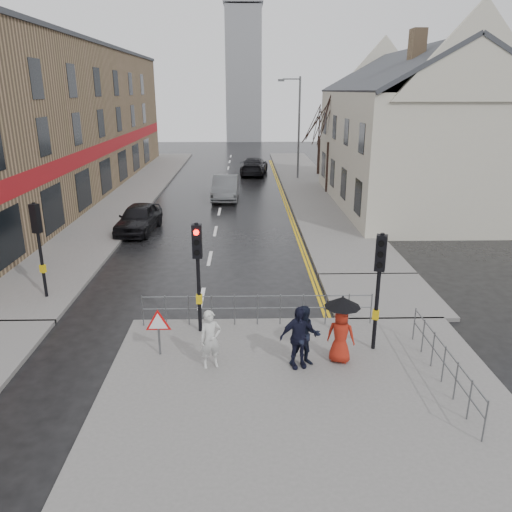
{
  "coord_description": "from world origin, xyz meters",
  "views": [
    {
      "loc": [
        1.59,
        -13.54,
        7.12
      ],
      "look_at": [
        1.96,
        2.89,
        1.63
      ],
      "focal_mm": 35.0,
      "sensor_mm": 36.0,
      "label": 1
    }
  ],
  "objects_px": {
    "pedestrian_a": "(211,339)",
    "pedestrian_with_umbrella": "(341,325)",
    "pedestrian_d": "(298,337)",
    "car_parked": "(139,218)",
    "car_mid": "(226,188)",
    "pedestrian_b": "(305,336)"
  },
  "relations": [
    {
      "from": "pedestrian_a",
      "to": "pedestrian_with_umbrella",
      "type": "relative_size",
      "value": 0.85
    },
    {
      "from": "pedestrian_b",
      "to": "car_parked",
      "type": "height_order",
      "value": "pedestrian_b"
    },
    {
      "from": "car_mid",
      "to": "pedestrian_a",
      "type": "bearing_deg",
      "value": -87.81
    },
    {
      "from": "pedestrian_with_umbrella",
      "to": "pedestrian_d",
      "type": "height_order",
      "value": "pedestrian_with_umbrella"
    },
    {
      "from": "pedestrian_a",
      "to": "pedestrian_with_umbrella",
      "type": "xyz_separation_m",
      "value": [
        3.45,
        0.2,
        0.28
      ]
    },
    {
      "from": "pedestrian_b",
      "to": "pedestrian_with_umbrella",
      "type": "relative_size",
      "value": 0.89
    },
    {
      "from": "pedestrian_with_umbrella",
      "to": "car_parked",
      "type": "height_order",
      "value": "pedestrian_with_umbrella"
    },
    {
      "from": "pedestrian_with_umbrella",
      "to": "car_mid",
      "type": "xyz_separation_m",
      "value": [
        -3.85,
        21.85,
        -0.42
      ]
    },
    {
      "from": "pedestrian_d",
      "to": "car_parked",
      "type": "height_order",
      "value": "pedestrian_d"
    },
    {
      "from": "pedestrian_d",
      "to": "car_mid",
      "type": "xyz_separation_m",
      "value": [
        -2.69,
        22.1,
        -0.2
      ]
    },
    {
      "from": "pedestrian_b",
      "to": "car_parked",
      "type": "xyz_separation_m",
      "value": [
        -7.14,
        13.83,
        -0.24
      ]
    },
    {
      "from": "car_parked",
      "to": "pedestrian_d",
      "type": "bearing_deg",
      "value": -58.3
    },
    {
      "from": "pedestrian_a",
      "to": "car_mid",
      "type": "distance_m",
      "value": 22.06
    },
    {
      "from": "pedestrian_with_umbrella",
      "to": "car_parked",
      "type": "bearing_deg",
      "value": 120.68
    },
    {
      "from": "pedestrian_with_umbrella",
      "to": "pedestrian_d",
      "type": "bearing_deg",
      "value": -168.32
    },
    {
      "from": "car_mid",
      "to": "car_parked",
      "type": "bearing_deg",
      "value": -116.36
    },
    {
      "from": "pedestrian_d",
      "to": "car_mid",
      "type": "height_order",
      "value": "pedestrian_d"
    },
    {
      "from": "pedestrian_b",
      "to": "pedestrian_with_umbrella",
      "type": "height_order",
      "value": "pedestrian_with_umbrella"
    },
    {
      "from": "car_parked",
      "to": "car_mid",
      "type": "distance_m",
      "value": 9.22
    },
    {
      "from": "pedestrian_a",
      "to": "pedestrian_b",
      "type": "distance_m",
      "value": 2.48
    },
    {
      "from": "pedestrian_with_umbrella",
      "to": "pedestrian_d",
      "type": "distance_m",
      "value": 1.21
    },
    {
      "from": "pedestrian_with_umbrella",
      "to": "car_mid",
      "type": "bearing_deg",
      "value": 100.0
    }
  ]
}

